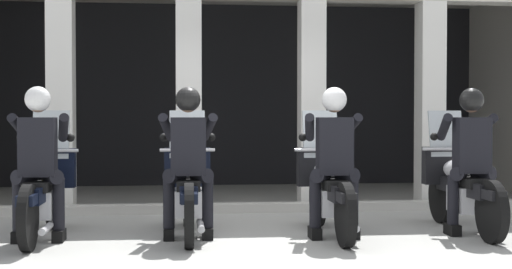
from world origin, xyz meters
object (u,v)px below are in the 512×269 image
police_officer_far_left (38,150)px  police_officer_center_right (334,149)px  motorcycle_center_left (188,189)px  motorcycle_far_right (460,186)px  motorcycle_far_left (44,190)px  motorcycle_center_right (328,188)px  police_officer_center_left (188,149)px  police_officer_far_right (471,148)px

police_officer_far_left → police_officer_center_right: (3.03, -0.12, 0.00)m
motorcycle_center_left → motorcycle_far_right: bearing=8.8°
motorcycle_far_left → motorcycle_center_right: same height
motorcycle_far_left → police_officer_far_left: police_officer_far_left is taller
police_officer_center_left → police_officer_center_right: 1.52m
police_officer_far_right → police_officer_far_left: bearing=-177.7°
motorcycle_far_left → motorcycle_center_right: (3.03, -0.12, 0.00)m
motorcycle_center_left → police_officer_center_right: size_ratio=1.29×
motorcycle_center_right → police_officer_far_right: police_officer_far_right is taller
police_officer_center_left → motorcycle_center_right: 1.59m
motorcycle_far_right → police_officer_center_right: bearing=-164.0°
police_officer_center_right → police_officer_far_right: same height
police_officer_center_left → motorcycle_center_right: bearing=16.1°
motorcycle_far_left → police_officer_center_left: (1.52, -0.29, 0.44)m
police_officer_center_right → police_officer_far_right: 1.52m
motorcycle_far_left → police_officer_center_left: police_officer_center_left is taller
motorcycle_center_left → motorcycle_far_right: same height
police_officer_far_right → motorcycle_center_right: bearing=174.8°
motorcycle_far_right → police_officer_far_right: (-0.00, -0.28, 0.44)m
police_officer_center_right → motorcycle_far_right: (1.52, 0.35, -0.44)m
motorcycle_center_left → motorcycle_center_right: (1.52, -0.11, 0.00)m
motorcycle_center_left → police_officer_far_right: bearing=3.4°
motorcycle_far_left → motorcycle_far_right: 4.55m
police_officer_center_left → motorcycle_far_right: police_officer_center_left is taller
police_officer_far_right → police_officer_center_right: bearing=-174.5°
motorcycle_far_left → motorcycle_center_left: (1.52, -0.01, 0.00)m
motorcycle_far_left → police_officer_far_right: 4.58m
motorcycle_far_right → police_officer_far_right: size_ratio=1.29×
police_officer_center_left → police_officer_center_right: bearing=5.4°
police_officer_far_left → police_officer_far_right: same height
motorcycle_center_right → motorcycle_far_right: (1.52, 0.07, 0.00)m
police_officer_far_left → motorcycle_center_left: size_ratio=0.78×
motorcycle_far_left → police_officer_center_right: 3.09m
police_officer_center_right → motorcycle_center_left: bearing=177.3°
police_officer_far_left → motorcycle_far_right: (4.55, 0.23, -0.44)m
motorcycle_center_left → motorcycle_center_right: bearing=5.4°
police_officer_far_left → police_officer_center_left: same height
motorcycle_center_right → police_officer_far_right: (1.52, -0.22, 0.44)m
police_officer_center_right → motorcycle_far_right: bearing=25.0°
motorcycle_far_right → police_officer_far_right: bearing=-87.3°
motorcycle_center_right → motorcycle_far_left: bearing=-170.3°
motorcycle_center_right → police_officer_center_right: 0.52m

